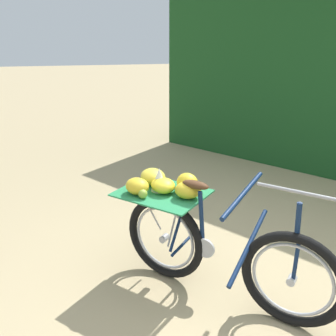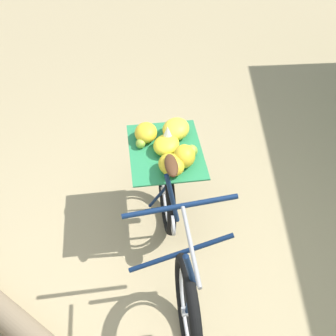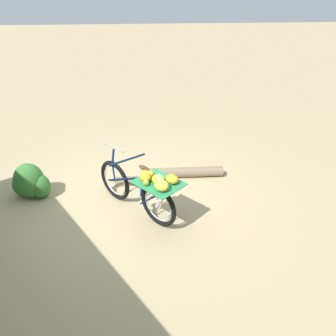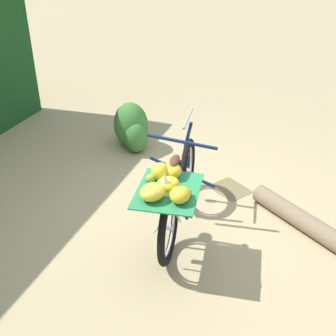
{
  "view_description": "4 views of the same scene",
  "coord_description": "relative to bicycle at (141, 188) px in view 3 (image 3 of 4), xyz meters",
  "views": [
    {
      "loc": [
        -1.2,
        -2.0,
        1.93
      ],
      "look_at": [
        -0.47,
        0.58,
        0.98
      ],
      "focal_mm": 38.4,
      "sensor_mm": 36.0,
      "label": 1
    },
    {
      "loc": [
        0.8,
        -1.33,
        2.83
      ],
      "look_at": [
        -0.41,
        0.44,
        0.76
      ],
      "focal_mm": 44.45,
      "sensor_mm": 36.0,
      "label": 2
    },
    {
      "loc": [
        -0.3,
        4.53,
        3.3
      ],
      "look_at": [
        -0.67,
        0.45,
        0.95
      ],
      "focal_mm": 34.13,
      "sensor_mm": 36.0,
      "label": 3
    },
    {
      "loc": [
        -3.07,
        2.45,
        2.83
      ],
      "look_at": [
        -0.38,
        0.47,
        0.9
      ],
      "focal_mm": 46.34,
      "sensor_mm": 36.0,
      "label": 4
    }
  ],
  "objects": [
    {
      "name": "ground_plane",
      "position": [
        0.26,
        -0.29,
        -0.52
      ],
      "size": [
        60.0,
        60.0,
        0.0
      ],
      "primitive_type": "plane",
      "color": "tan"
    },
    {
      "name": "bicycle",
      "position": [
        0.0,
        0.0,
        0.0
      ],
      "size": [
        1.41,
        1.52,
        1.03
      ],
      "rotation": [
        0.0,
        0.0,
        -0.84
      ],
      "color": "black",
      "rests_on": "ground_plane"
    },
    {
      "name": "fallen_log",
      "position": [
        -0.84,
        -1.13,
        -0.42
      ],
      "size": [
        1.54,
        0.25,
        0.2
      ],
      "primitive_type": "cylinder",
      "rotation": [
        0.0,
        1.57,
        -0.03
      ],
      "color": "#7F6B51",
      "rests_on": "ground_plane"
    },
    {
      "name": "shrub_cluster",
      "position": [
        1.95,
        -0.7,
        -0.23
      ],
      "size": [
        0.68,
        0.47,
        0.65
      ],
      "color": "#387533",
      "rests_on": "ground_plane"
    },
    {
      "name": "leaf_litter_patch",
      "position": [
        0.28,
        -1.05,
        -0.51
      ],
      "size": [
        0.44,
        0.36,
        0.01
      ],
      "primitive_type": "cube",
      "color": "olive",
      "rests_on": "ground_plane"
    }
  ]
}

